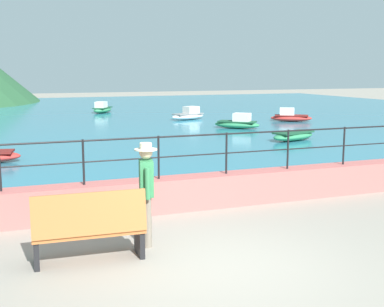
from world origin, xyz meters
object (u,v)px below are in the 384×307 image
object	(u,v)px
person_walking	(146,189)
boat_6	(293,136)
boat_2	(238,123)
bench_main	(89,228)
boat_1	(189,115)
boat_4	(102,109)
boat_3	(290,117)

from	to	relation	value
person_walking	boat_6	world-z (taller)	person_walking
boat_2	bench_main	bearing A→B (deg)	-123.06
boat_1	bench_main	bearing A→B (deg)	-114.25
bench_main	boat_4	xyz separation A→B (m)	(5.28, 26.78, -0.23)
bench_main	boat_2	size ratio (longest dim) A/B	0.75
boat_1	boat_3	size ratio (longest dim) A/B	1.01
person_walking	boat_6	size ratio (longest dim) A/B	0.71
bench_main	boat_3	bearing A→B (deg)	50.57
bench_main	boat_6	world-z (taller)	bench_main
person_walking	boat_1	bearing A→B (deg)	67.78
bench_main	boat_2	xyz separation A→B (m)	(9.83, 15.10, -0.23)
bench_main	boat_1	distance (m)	22.16
boat_3	boat_6	xyz separation A→B (m)	(-4.05, -6.80, -0.07)
person_walking	bench_main	bearing A→B (deg)	-156.30
person_walking	boat_2	bearing A→B (deg)	59.00
bench_main	person_walking	bearing A→B (deg)	23.70
boat_4	boat_6	bearing A→B (deg)	-73.78
boat_3	boat_6	world-z (taller)	boat_3
boat_3	person_walking	bearing A→B (deg)	-128.05
boat_2	boat_3	world-z (taller)	same
boat_1	boat_6	world-z (taller)	boat_1
bench_main	boat_4	world-z (taller)	bench_main
person_walking	boat_3	world-z (taller)	person_walking
boat_1	boat_2	size ratio (longest dim) A/B	1.07
boat_4	boat_1	bearing A→B (deg)	-59.82
boat_6	boat_3	bearing A→B (deg)	59.26
boat_2	boat_4	world-z (taller)	same
bench_main	boat_3	world-z (taller)	bench_main
person_walking	boat_2	size ratio (longest dim) A/B	0.76
person_walking	boat_3	bearing A→B (deg)	51.95
boat_2	boat_3	size ratio (longest dim) A/B	0.94
bench_main	boat_3	size ratio (longest dim) A/B	0.71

